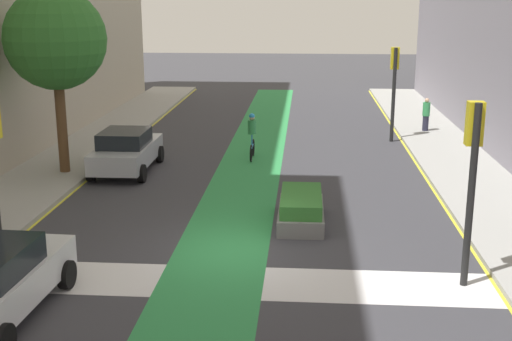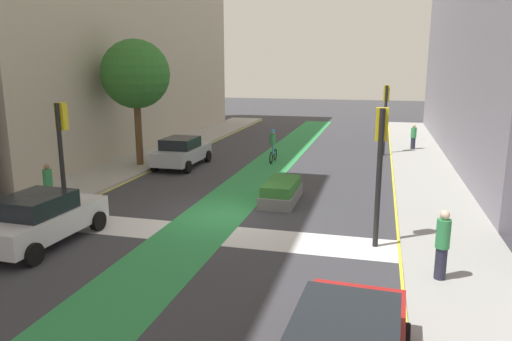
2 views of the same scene
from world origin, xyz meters
TOP-DOWN VIEW (x-y plane):
  - ground_plane at (0.00, 0.00)m, footprint 120.00×120.00m
  - bike_lane_paint at (-0.42, 0.00)m, footprint 2.40×60.00m
  - crosswalk_band at (0.00, -2.00)m, footprint 12.00×1.80m
  - curb_stripe_left at (-6.00, 0.00)m, footprint 0.16×60.00m
  - curb_stripe_right at (6.00, 0.00)m, footprint 0.16×60.00m
  - traffic_signal_near_right at (5.26, -1.63)m, footprint 0.35×0.52m
  - traffic_signal_far_right at (5.50, 13.69)m, footprint 0.35×0.52m
  - car_silver_left_far at (-4.88, 7.50)m, footprint 2.03×4.20m
  - cyclist_in_lane at (-0.43, 9.77)m, footprint 0.32×1.73m
  - pedestrian_sidewalk_right_a at (7.29, 15.42)m, footprint 0.34×0.34m
  - street_tree_near at (-6.98, 6.82)m, footprint 3.51×3.51m
  - median_planter at (1.58, 2.25)m, footprint 1.27×2.81m

SIDE VIEW (x-z plane):
  - ground_plane at x=0.00m, z-range 0.00..0.00m
  - crosswalk_band at x=0.00m, z-range 0.00..0.01m
  - bike_lane_paint at x=-0.42m, z-range 0.00..0.01m
  - curb_stripe_left at x=-6.00m, z-range 0.00..0.01m
  - curb_stripe_right at x=6.00m, z-range 0.00..0.01m
  - median_planter at x=1.58m, z-range -0.02..0.83m
  - car_silver_left_far at x=-4.88m, z-range 0.02..1.59m
  - pedestrian_sidewalk_right_a at x=7.29m, z-range 0.16..1.69m
  - cyclist_in_lane at x=-0.43m, z-range 0.04..1.90m
  - traffic_signal_near_right at x=5.26m, z-range 0.83..4.96m
  - traffic_signal_far_right at x=5.50m, z-range 0.84..4.97m
  - street_tree_near at x=-6.98m, z-range 1.59..8.05m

